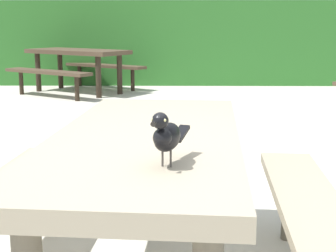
# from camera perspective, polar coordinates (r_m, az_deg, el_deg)

# --- Properties ---
(hedge_wall) EXTENTS (28.00, 2.16, 1.60)m
(hedge_wall) POSITION_cam_1_polar(r_m,az_deg,el_deg) (10.61, 1.08, 9.63)
(hedge_wall) COLOR #2D6B28
(hedge_wall) RESTS_ON ground
(picnic_table_foreground) EXTENTS (1.81, 1.85, 0.74)m
(picnic_table_foreground) POSITION_cam_1_polar(r_m,az_deg,el_deg) (2.13, -2.37, -5.54)
(picnic_table_foreground) COLOR gray
(picnic_table_foreground) RESTS_ON ground
(bird_grackle) EXTENTS (0.14, 0.28, 0.18)m
(bird_grackle) POSITION_cam_1_polar(r_m,az_deg,el_deg) (1.56, -0.21, -1.09)
(bird_grackle) COLOR black
(bird_grackle) RESTS_ON picnic_table_foreground
(picnic_table_mid_right) EXTENTS (2.35, 2.34, 0.74)m
(picnic_table_mid_right) POSITION_cam_1_polar(r_m,az_deg,el_deg) (8.74, -10.29, 7.39)
(picnic_table_mid_right) COLOR #473828
(picnic_table_mid_right) RESTS_ON ground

